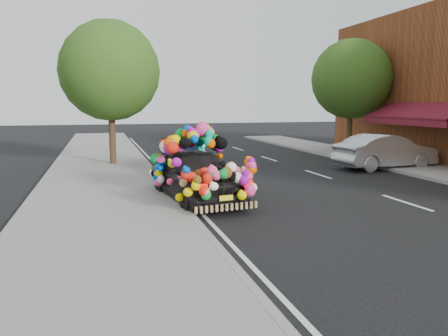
# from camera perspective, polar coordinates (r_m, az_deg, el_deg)

# --- Properties ---
(ground) EXTENTS (100.00, 100.00, 0.00)m
(ground) POSITION_cam_1_polar(r_m,az_deg,el_deg) (11.00, 7.77, -5.67)
(ground) COLOR black
(ground) RESTS_ON ground
(sidewalk) EXTENTS (4.00, 60.00, 0.12)m
(sidewalk) POSITION_cam_1_polar(r_m,az_deg,el_deg) (10.10, -15.35, -6.82)
(sidewalk) COLOR gray
(sidewalk) RESTS_ON ground
(kerb) EXTENTS (0.15, 60.00, 0.13)m
(kerb) POSITION_cam_1_polar(r_m,az_deg,el_deg) (10.29, -4.37, -6.23)
(kerb) COLOR gray
(kerb) RESTS_ON ground
(lane_markings) EXTENTS (6.00, 50.00, 0.01)m
(lane_markings) POSITION_cam_1_polar(r_m,az_deg,el_deg) (12.85, 22.68, -4.18)
(lane_markings) COLOR silver
(lane_markings) RESTS_ON ground
(tree_near_sidewalk) EXTENTS (4.20, 4.20, 6.13)m
(tree_near_sidewalk) POSITION_cam_1_polar(r_m,az_deg,el_deg) (19.32, -14.68, 12.16)
(tree_near_sidewalk) COLOR #332114
(tree_near_sidewalk) RESTS_ON ground
(tree_far_b) EXTENTS (4.00, 4.00, 5.90)m
(tree_far_b) POSITION_cam_1_polar(r_m,az_deg,el_deg) (23.32, 16.30, 11.08)
(tree_far_b) COLOR #332114
(tree_far_b) RESTS_ON ground
(plush_art_car) EXTENTS (2.58, 4.62, 2.08)m
(plush_art_car) POSITION_cam_1_polar(r_m,az_deg,el_deg) (12.08, -3.72, 0.78)
(plush_art_car) COLOR black
(plush_art_car) RESTS_ON ground
(navy_sedan) EXTENTS (2.14, 4.61, 1.30)m
(navy_sedan) POSITION_cam_1_polar(r_m,az_deg,el_deg) (16.23, -4.99, 1.25)
(navy_sedan) COLOR #051132
(navy_sedan) RESTS_ON ground
(silver_hatchback) EXTENTS (4.46, 1.90, 1.43)m
(silver_hatchback) POSITION_cam_1_polar(r_m,az_deg,el_deg) (19.18, 20.37, 2.04)
(silver_hatchback) COLOR #B0B2B7
(silver_hatchback) RESTS_ON ground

